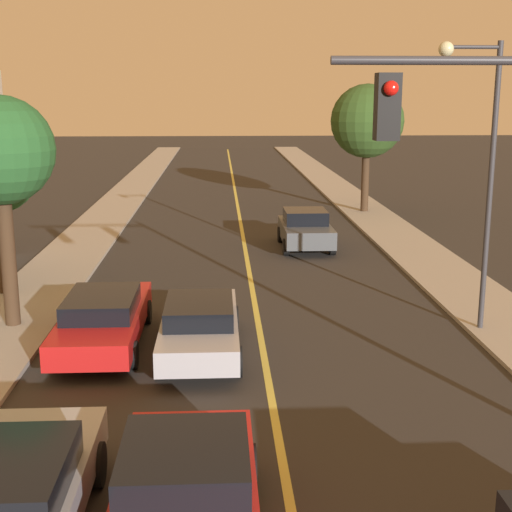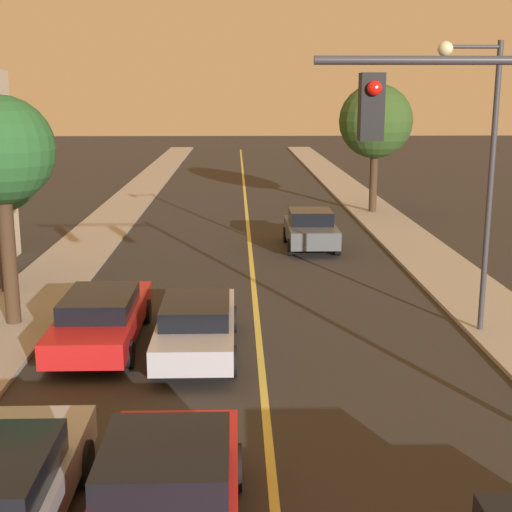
# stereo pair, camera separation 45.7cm
# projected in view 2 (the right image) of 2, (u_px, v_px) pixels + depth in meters

# --- Properties ---
(road_surface) EXTENTS (10.66, 80.00, 0.01)m
(road_surface) POSITION_uv_depth(u_px,v_px,m) (245.00, 199.00, 41.68)
(road_surface) COLOR #2D2B28
(road_surface) RESTS_ON ground
(sidewalk_left) EXTENTS (2.50, 80.00, 0.12)m
(sidewalk_left) POSITION_uv_depth(u_px,v_px,m) (133.00, 198.00, 41.48)
(sidewalk_left) COLOR #9E998E
(sidewalk_left) RESTS_ON ground
(sidewalk_right) EXTENTS (2.50, 80.00, 0.12)m
(sidewalk_right) POSITION_uv_depth(u_px,v_px,m) (357.00, 197.00, 41.85)
(sidewalk_right) COLOR #9E998E
(sidewalk_right) RESTS_ON ground
(car_near_lane_front) EXTENTS (2.02, 4.24, 1.54)m
(car_near_lane_front) POSITION_uv_depth(u_px,v_px,m) (167.00, 491.00, 9.54)
(car_near_lane_front) COLOR red
(car_near_lane_front) RESTS_ON ground
(car_near_lane_second) EXTENTS (1.89, 4.77, 1.33)m
(car_near_lane_second) POSITION_uv_depth(u_px,v_px,m) (196.00, 324.00, 16.70)
(car_near_lane_second) COLOR #A5A8B2
(car_near_lane_second) RESTS_ON ground
(car_outer_lane_second) EXTENTS (1.95, 5.19, 1.33)m
(car_outer_lane_second) POSITION_uv_depth(u_px,v_px,m) (102.00, 317.00, 17.32)
(car_outer_lane_second) COLOR red
(car_outer_lane_second) RESTS_ON ground
(car_far_oncoming) EXTENTS (1.99, 4.01, 1.52)m
(car_far_oncoming) POSITION_uv_depth(u_px,v_px,m) (311.00, 229.00, 28.13)
(car_far_oncoming) COLOR #474C51
(car_far_oncoming) RESTS_ON ground
(streetlamp_right) EXTENTS (1.55, 0.36, 7.10)m
(streetlamp_right) POSITION_uv_depth(u_px,v_px,m) (479.00, 151.00, 17.20)
(streetlamp_right) COLOR #333338
(streetlamp_right) RESTS_ON ground
(tree_left_near) EXTENTS (2.72, 2.72, 5.87)m
(tree_left_near) POSITION_uv_depth(u_px,v_px,m) (1.00, 153.00, 17.77)
(tree_left_near) COLOR #3D2B1C
(tree_left_near) RESTS_ON ground
(tree_right_near) EXTENTS (3.67, 3.67, 6.38)m
(tree_right_near) POSITION_uv_depth(u_px,v_px,m) (376.00, 122.00, 35.46)
(tree_right_near) COLOR #3D2B1C
(tree_right_near) RESTS_ON ground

